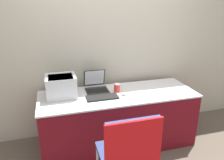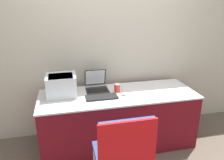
% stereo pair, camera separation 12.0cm
% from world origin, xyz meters
% --- Properties ---
extents(ground_plane, '(14.00, 14.00, 0.00)m').
position_xyz_m(ground_plane, '(0.00, 0.00, 0.00)').
color(ground_plane, brown).
extents(wall_back, '(8.00, 0.05, 2.60)m').
position_xyz_m(wall_back, '(0.00, 0.83, 1.30)').
color(wall_back, '#B7B2A3').
rests_on(wall_back, ground_plane).
extents(table, '(2.02, 0.72, 0.75)m').
position_xyz_m(table, '(0.00, 0.35, 0.37)').
color(table, maroon).
rests_on(table, ground_plane).
extents(printer, '(0.36, 0.33, 0.27)m').
position_xyz_m(printer, '(-0.71, 0.45, 0.89)').
color(printer, '#B2B7BC').
rests_on(printer, table).
extents(laptop_left, '(0.29, 0.34, 0.26)m').
position_xyz_m(laptop_left, '(-0.25, 0.55, 0.80)').
color(laptop_left, black).
rests_on(laptop_left, table).
extents(external_keyboard, '(0.39, 0.17, 0.02)m').
position_xyz_m(external_keyboard, '(-0.23, 0.27, 0.76)').
color(external_keyboard, black).
rests_on(external_keyboard, table).
extents(coffee_cup, '(0.08, 0.08, 0.11)m').
position_xyz_m(coffee_cup, '(0.00, 0.41, 0.80)').
color(coffee_cup, red).
rests_on(coffee_cup, table).
extents(mouse, '(0.06, 0.05, 0.04)m').
position_xyz_m(mouse, '(0.05, 0.27, 0.76)').
color(mouse, silver).
rests_on(mouse, table).
extents(chair, '(0.50, 0.49, 0.98)m').
position_xyz_m(chair, '(-0.20, -0.61, 0.61)').
color(chair, navy).
rests_on(chair, ground_plane).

